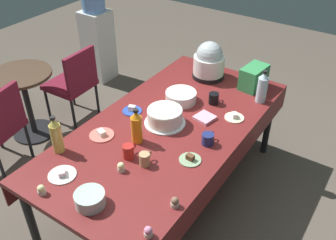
# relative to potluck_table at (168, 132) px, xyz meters

# --- Properties ---
(ground) EXTENTS (9.00, 9.00, 0.00)m
(ground) POSITION_rel_potluck_table_xyz_m (0.00, 0.00, -0.69)
(ground) COLOR brown
(potluck_table) EXTENTS (2.20, 1.10, 0.75)m
(potluck_table) POSITION_rel_potluck_table_xyz_m (0.00, 0.00, 0.00)
(potluck_table) COLOR maroon
(potluck_table) RESTS_ON ground
(frosted_layer_cake) EXTENTS (0.32, 0.32, 0.13)m
(frosted_layer_cake) POSITION_rel_potluck_table_xyz_m (0.01, 0.03, 0.12)
(frosted_layer_cake) COLOR silver
(frosted_layer_cake) RESTS_ON potluck_table
(slow_cooker) EXTENTS (0.30, 0.30, 0.35)m
(slow_cooker) POSITION_rel_potluck_table_xyz_m (0.84, 0.12, 0.22)
(slow_cooker) COLOR black
(slow_cooker) RESTS_ON potluck_table
(glass_salad_bowl) EXTENTS (0.18, 0.18, 0.09)m
(glass_salad_bowl) POSITION_rel_potluck_table_xyz_m (-0.91, -0.06, 0.10)
(glass_salad_bowl) COLOR #B2C6BC
(glass_salad_bowl) RESTS_ON potluck_table
(ceramic_snack_bowl) EXTENTS (0.26, 0.26, 0.09)m
(ceramic_snack_bowl) POSITION_rel_potluck_table_xyz_m (0.34, 0.10, 0.11)
(ceramic_snack_bowl) COLOR silver
(ceramic_snack_bowl) RESTS_ON potluck_table
(dessert_plate_sage) EXTENTS (0.15, 0.15, 0.05)m
(dessert_plate_sage) POSITION_rel_potluck_table_xyz_m (-0.25, -0.35, 0.07)
(dessert_plate_sage) COLOR #8CA87F
(dessert_plate_sage) RESTS_ON potluck_table
(dessert_plate_cobalt) EXTENTS (0.16, 0.16, 0.05)m
(dessert_plate_cobalt) POSITION_rel_potluck_table_xyz_m (0.00, 0.35, 0.07)
(dessert_plate_cobalt) COLOR #2D4CB2
(dessert_plate_cobalt) RESTS_ON potluck_table
(dessert_plate_cream) EXTENTS (0.15, 0.15, 0.05)m
(dessert_plate_cream) POSITION_rel_potluck_table_xyz_m (0.37, -0.38, 0.07)
(dessert_plate_cream) COLOR beige
(dessert_plate_cream) RESTS_ON potluck_table
(dessert_plate_white) EXTENTS (0.18, 0.18, 0.04)m
(dessert_plate_white) POSITION_rel_potluck_table_xyz_m (-0.83, 0.26, 0.07)
(dessert_plate_white) COLOR white
(dessert_plate_white) RESTS_ON potluck_table
(dessert_plate_coral) EXTENTS (0.18, 0.18, 0.04)m
(dessert_plate_coral) POSITION_rel_potluck_table_xyz_m (-0.38, 0.34, 0.07)
(dessert_plate_coral) COLOR #E07266
(dessert_plate_coral) RESTS_ON potluck_table
(cupcake_mint) EXTENTS (0.05, 0.05, 0.07)m
(cupcake_mint) POSITION_rel_potluck_table_xyz_m (-0.59, -0.03, 0.09)
(cupcake_mint) COLOR beige
(cupcake_mint) RESTS_ON potluck_table
(cupcake_rose) EXTENTS (0.05, 0.05, 0.07)m
(cupcake_rose) POSITION_rel_potluck_table_xyz_m (-1.01, 0.24, 0.09)
(cupcake_rose) COLOR beige
(cupcake_rose) RESTS_ON potluck_table
(cupcake_berry) EXTENTS (0.05, 0.05, 0.07)m
(cupcake_berry) POSITION_rel_potluck_table_xyz_m (-0.90, -0.48, 0.09)
(cupcake_berry) COLOR beige
(cupcake_berry) RESTS_ON potluck_table
(cupcake_vanilla) EXTENTS (0.05, 0.05, 0.07)m
(cupcake_vanilla) POSITION_rel_potluck_table_xyz_m (-0.65, -0.48, 0.09)
(cupcake_vanilla) COLOR beige
(cupcake_vanilla) RESTS_ON potluck_table
(soda_bottle_ginger_ale) EXTENTS (0.08, 0.08, 0.29)m
(soda_bottle_ginger_ale) POSITION_rel_potluck_table_xyz_m (-0.67, 0.46, 0.19)
(soda_bottle_ginger_ale) COLOR gold
(soda_bottle_ginger_ale) RESTS_ON potluck_table
(soda_bottle_orange_juice) EXTENTS (0.08, 0.08, 0.27)m
(soda_bottle_orange_juice) POSITION_rel_potluck_table_xyz_m (-0.28, 0.08, 0.19)
(soda_bottle_orange_juice) COLOR orange
(soda_bottle_orange_juice) RESTS_ON potluck_table
(soda_bottle_water) EXTENTS (0.09, 0.09, 0.29)m
(soda_bottle_water) POSITION_rel_potluck_table_xyz_m (0.72, -0.45, 0.19)
(soda_bottle_water) COLOR silver
(soda_bottle_water) RESTS_ON potluck_table
(coffee_mug_navy) EXTENTS (0.13, 0.09, 0.08)m
(coffee_mug_navy) POSITION_rel_potluck_table_xyz_m (-0.02, -0.36, 0.10)
(coffee_mug_navy) COLOR navy
(coffee_mug_navy) RESTS_ON potluck_table
(coffee_mug_tan) EXTENTS (0.11, 0.07, 0.09)m
(coffee_mug_tan) POSITION_rel_potluck_table_xyz_m (-0.45, -0.12, 0.11)
(coffee_mug_tan) COLOR tan
(coffee_mug_tan) RESTS_ON potluck_table
(coffee_mug_red) EXTENTS (0.12, 0.08, 0.10)m
(coffee_mug_red) POSITION_rel_potluck_table_xyz_m (-0.45, 0.02, 0.11)
(coffee_mug_red) COLOR #B2231E
(coffee_mug_red) RESTS_ON potluck_table
(coffee_mug_black) EXTENTS (0.12, 0.08, 0.09)m
(coffee_mug_black) POSITION_rel_potluck_table_xyz_m (0.47, -0.14, 0.11)
(coffee_mug_black) COLOR black
(coffee_mug_black) RESTS_ON potluck_table
(soda_carton) EXTENTS (0.28, 0.19, 0.20)m
(soda_carton) POSITION_rel_potluck_table_xyz_m (0.90, -0.30, 0.16)
(soda_carton) COLOR #338C4C
(soda_carton) RESTS_ON potluck_table
(paper_napkin_stack) EXTENTS (0.16, 0.16, 0.02)m
(paper_napkin_stack) POSITION_rel_potluck_table_xyz_m (0.23, -0.19, 0.07)
(paper_napkin_stack) COLOR pink
(paper_napkin_stack) RESTS_ON potluck_table
(maroon_chair_right) EXTENTS (0.46, 0.46, 0.85)m
(maroon_chair_right) POSITION_rel_potluck_table_xyz_m (0.40, 1.46, -0.20)
(maroon_chair_right) COLOR maroon
(maroon_chair_right) RESTS_ON ground
(round_cafe_table) EXTENTS (0.60, 0.60, 0.72)m
(round_cafe_table) POSITION_rel_potluck_table_xyz_m (-0.05, 1.69, -0.19)
(round_cafe_table) COLOR #473323
(round_cafe_table) RESTS_ON ground
(water_cooler) EXTENTS (0.32, 0.32, 1.24)m
(water_cooler) POSITION_rel_potluck_table_xyz_m (1.28, 1.93, -0.10)
(water_cooler) COLOR silver
(water_cooler) RESTS_ON ground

